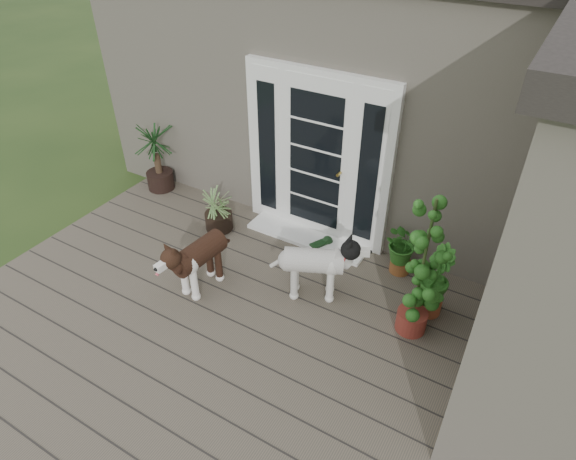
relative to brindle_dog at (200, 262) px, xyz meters
The scene contains 14 objects.
deck 1.07m from the brindle_dog, 37.23° to the right, with size 6.20×4.60×0.12m, color #6B5B4C.
house_main 3.89m from the brindle_dog, 77.91° to the left, with size 7.40×4.00×3.10m, color #665E54.
door_unit 1.85m from the brindle_dog, 70.05° to the left, with size 1.90×0.14×2.15m, color white.
door_step 1.56m from the brindle_dog, 67.48° to the left, with size 1.60×0.40×0.05m, color white.
brindle_dog is the anchor object (origin of this frame).
white_dog 1.26m from the brindle_dog, 24.60° to the left, with size 0.37×0.86×0.72m, color white, non-canonical shape.
spider_plant 1.15m from the brindle_dog, 117.67° to the left, with size 0.60×0.60×0.64m, color #92A767, non-canonical shape.
yucca 2.38m from the brindle_dog, 143.66° to the left, with size 0.73×0.73×1.06m, color black, non-canonical shape.
herb_a 2.32m from the brindle_dog, 37.36° to the left, with size 0.46×0.46×0.59m, color #1A5D1F.
herb_b 2.51m from the brindle_dog, 21.65° to the left, with size 0.42×0.42×0.63m, color #1D5F1B.
herb_c 3.41m from the brindle_dog, 24.36° to the left, with size 0.34×0.34×0.54m, color #22661D.
sapling 2.38m from the brindle_dog, 14.57° to the left, with size 0.49×0.49×1.66m, color #22651D, non-canonical shape.
clog_left 1.60m from the brindle_dog, 44.74° to the left, with size 0.13×0.27×0.08m, color black, non-canonical shape.
clog_right 1.60m from the brindle_dog, 58.36° to the left, with size 0.16×0.33×0.10m, color black, non-canonical shape.
Camera 1 is at (2.19, -2.12, 3.98)m, focal length 30.76 mm.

